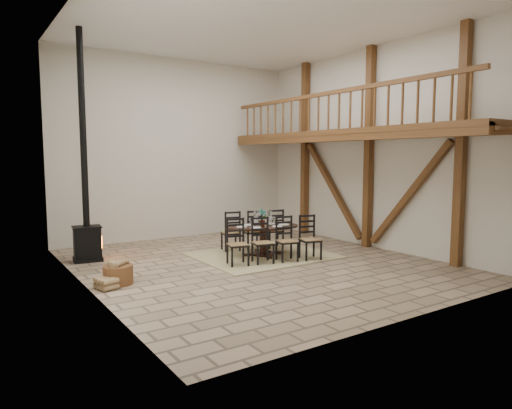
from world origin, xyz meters
TOP-DOWN VIEW (x-y plane):
  - ground at (0.00, 0.00)m, footprint 8.00×8.00m
  - room_shell at (1.19, 0.00)m, footprint 7.02×8.02m
  - rug at (0.55, 0.56)m, footprint 3.00×2.50m
  - dining_table at (0.53, 0.49)m, footprint 2.22×2.28m
  - wood_stove at (-2.98, 2.25)m, footprint 0.66×0.54m
  - log_basket at (-2.97, 0.05)m, footprint 0.53×0.53m
  - log_stack at (-3.24, -0.14)m, footprint 0.38×0.46m

SIDE VIEW (x-z plane):
  - ground at x=0.00m, z-range 0.00..0.00m
  - rug at x=0.55m, z-range 0.00..0.02m
  - log_stack at x=-3.24m, z-range 0.00..0.20m
  - log_basket at x=-2.97m, z-range -0.03..0.41m
  - dining_table at x=0.53m, z-range -0.18..0.92m
  - wood_stove at x=-2.98m, z-range -1.36..3.64m
  - room_shell at x=1.19m, z-range 0.51..5.52m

